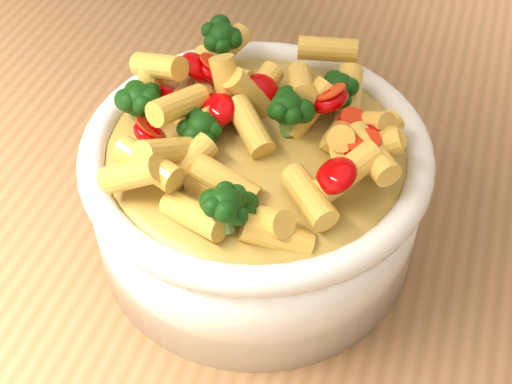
% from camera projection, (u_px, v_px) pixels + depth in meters
% --- Properties ---
extents(table, '(1.20, 0.80, 0.90)m').
position_uv_depth(table, '(264.00, 281.00, 0.60)').
color(table, '#A46F46').
rests_on(table, ground).
extents(serving_bowl, '(0.22, 0.22, 0.10)m').
position_uv_depth(serving_bowl, '(256.00, 191.00, 0.47)').
color(serving_bowl, white).
rests_on(serving_bowl, table).
extents(pasta_salad, '(0.17, 0.17, 0.04)m').
position_uv_depth(pasta_salad, '(256.00, 123.00, 0.43)').
color(pasta_salad, '#F3BA4C').
rests_on(pasta_salad, serving_bowl).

